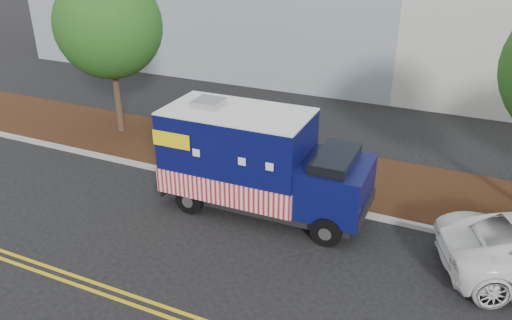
% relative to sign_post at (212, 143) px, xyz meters
% --- Properties ---
extents(ground, '(120.00, 120.00, 0.00)m').
position_rel_sign_post_xyz_m(ground, '(2.30, -2.01, -1.20)').
color(ground, black).
rests_on(ground, ground).
extents(curb, '(120.00, 0.18, 0.15)m').
position_rel_sign_post_xyz_m(curb, '(2.30, -0.61, -1.12)').
color(curb, '#9E9E99').
rests_on(curb, ground).
extents(mulch_strip, '(120.00, 4.00, 0.15)m').
position_rel_sign_post_xyz_m(mulch_strip, '(2.30, 1.49, -1.12)').
color(mulch_strip, black).
rests_on(mulch_strip, ground).
extents(centerline_near, '(120.00, 0.10, 0.01)m').
position_rel_sign_post_xyz_m(centerline_near, '(2.30, -6.46, -1.19)').
color(centerline_near, gold).
rests_on(centerline_near, ground).
extents(centerline_far, '(120.00, 0.10, 0.01)m').
position_rel_sign_post_xyz_m(centerline_far, '(2.30, -6.71, -1.19)').
color(centerline_far, gold).
rests_on(centerline_far, ground).
extents(tree_a, '(4.14, 4.14, 6.57)m').
position_rel_sign_post_xyz_m(tree_a, '(-5.35, 1.71, 3.30)').
color(tree_a, '#38281C').
rests_on(tree_a, ground).
extents(sign_post, '(0.06, 0.06, 2.40)m').
position_rel_sign_post_xyz_m(sign_post, '(0.00, 0.00, 0.00)').
color(sign_post, '#473828').
rests_on(sign_post, ground).
extents(food_truck, '(6.38, 2.52, 3.34)m').
position_rel_sign_post_xyz_m(food_truck, '(2.32, -1.49, 0.31)').
color(food_truck, black).
rests_on(food_truck, ground).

